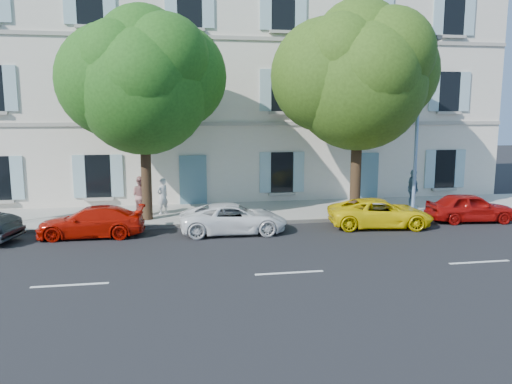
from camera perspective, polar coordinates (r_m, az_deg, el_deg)
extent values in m
plane|color=black|center=(18.25, 0.84, -5.33)|extent=(90.00, 90.00, 0.00)
cube|color=#A09E96|center=(22.51, -1.27, -2.36)|extent=(36.00, 4.50, 0.15)
cube|color=#9E998E|center=(20.42, -0.35, -3.54)|extent=(36.00, 0.16, 0.16)
cube|color=silver|center=(27.80, -3.13, 12.09)|extent=(28.00, 7.00, 12.00)
imported|color=#AD1004|center=(19.37, -18.32, -3.25)|extent=(3.93, 1.74, 1.12)
imported|color=white|center=(18.96, -2.58, -3.04)|extent=(4.10, 1.96, 1.13)
imported|color=yellow|center=(20.54, 14.00, -2.34)|extent=(4.32, 2.44, 1.14)
imported|color=#940B09|center=(22.75, 23.27, -1.63)|extent=(3.68, 1.78, 1.21)
cylinder|color=#3A2819|center=(20.97, -12.42, 1.43)|extent=(0.42, 0.42, 3.36)
ellipsoid|color=#28661A|center=(20.81, -12.77, 11.57)|extent=(5.37, 5.37, 5.91)
cylinder|color=#3A2819|center=(21.98, 11.32, 1.98)|extent=(0.46, 0.46, 3.49)
ellipsoid|color=#3E651A|center=(21.85, 11.64, 12.10)|extent=(5.66, 5.66, 6.23)
cylinder|color=#7293BF|center=(22.81, 17.91, 6.96)|extent=(0.15, 0.15, 7.44)
cylinder|color=#7293BF|center=(22.43, 19.20, 16.41)|extent=(0.30, 1.30, 0.09)
cube|color=#383A3D|center=(21.85, 20.04, 16.21)|extent=(0.30, 0.45, 0.17)
imported|color=silver|center=(22.11, -10.64, -0.47)|extent=(0.68, 0.65, 1.57)
imported|color=#A96F6C|center=(21.94, -13.04, -0.43)|extent=(1.05, 1.04, 1.71)
imported|color=#466A80|center=(23.99, 17.50, 0.32)|extent=(0.57, 1.11, 1.82)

